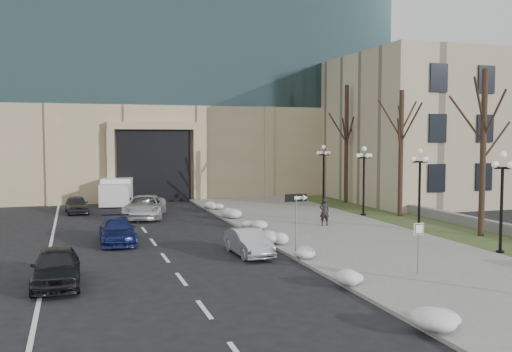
{
  "coord_description": "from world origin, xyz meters",
  "views": [
    {
      "loc": [
        -10.31,
        -15.22,
        5.44
      ],
      "look_at": [
        -1.84,
        11.21,
        3.5
      ],
      "focal_mm": 40.0,
      "sensor_mm": 36.0,
      "label": 1
    }
  ],
  "objects_px": {
    "car_d": "(145,207)",
    "lamppost_b": "(420,178)",
    "lamppost_d": "(324,167)",
    "lamppost_a": "(502,188)",
    "lamppost_c": "(364,171)",
    "box_truck": "(118,191)",
    "car_c": "(117,231)",
    "pedestrian": "(324,212)",
    "one_way_sign": "(300,205)",
    "keep_sign": "(419,237)",
    "car_a": "(56,267)",
    "car_e": "(77,204)",
    "car_b": "(248,242)"
  },
  "relations": [
    {
      "from": "one_way_sign",
      "to": "keep_sign",
      "type": "relative_size",
      "value": 1.37
    },
    {
      "from": "lamppost_b",
      "to": "lamppost_c",
      "type": "relative_size",
      "value": 1.0
    },
    {
      "from": "pedestrian",
      "to": "lamppost_a",
      "type": "relative_size",
      "value": 0.35
    },
    {
      "from": "car_e",
      "to": "lamppost_d",
      "type": "height_order",
      "value": "lamppost_d"
    },
    {
      "from": "lamppost_d",
      "to": "car_c",
      "type": "bearing_deg",
      "value": -145.92
    },
    {
      "from": "car_b",
      "to": "keep_sign",
      "type": "distance_m",
      "value": 7.76
    },
    {
      "from": "one_way_sign",
      "to": "lamppost_b",
      "type": "relative_size",
      "value": 0.6
    },
    {
      "from": "box_truck",
      "to": "one_way_sign",
      "type": "height_order",
      "value": "one_way_sign"
    },
    {
      "from": "car_d",
      "to": "keep_sign",
      "type": "distance_m",
      "value": 21.03
    },
    {
      "from": "box_truck",
      "to": "lamppost_d",
      "type": "bearing_deg",
      "value": -12.93
    },
    {
      "from": "car_b",
      "to": "car_d",
      "type": "xyz_separation_m",
      "value": [
        -3.07,
        13.58,
        0.14
      ]
    },
    {
      "from": "lamppost_a",
      "to": "lamppost_c",
      "type": "relative_size",
      "value": 1.0
    },
    {
      "from": "car_d",
      "to": "box_truck",
      "type": "distance_m",
      "value": 9.03
    },
    {
      "from": "one_way_sign",
      "to": "lamppost_d",
      "type": "bearing_deg",
      "value": 63.82
    },
    {
      "from": "one_way_sign",
      "to": "lamppost_c",
      "type": "bearing_deg",
      "value": 51.39
    },
    {
      "from": "car_a",
      "to": "car_b",
      "type": "relative_size",
      "value": 1.12
    },
    {
      "from": "lamppost_b",
      "to": "keep_sign",
      "type": "bearing_deg",
      "value": -123.86
    },
    {
      "from": "car_e",
      "to": "box_truck",
      "type": "distance_m",
      "value": 6.03
    },
    {
      "from": "car_e",
      "to": "lamppost_a",
      "type": "distance_m",
      "value": 27.94
    },
    {
      "from": "car_c",
      "to": "keep_sign",
      "type": "distance_m",
      "value": 15.08
    },
    {
      "from": "pedestrian",
      "to": "lamppost_c",
      "type": "relative_size",
      "value": 0.35
    },
    {
      "from": "box_truck",
      "to": "lamppost_c",
      "type": "distance_m",
      "value": 20.05
    },
    {
      "from": "car_c",
      "to": "lamppost_b",
      "type": "bearing_deg",
      "value": -5.34
    },
    {
      "from": "car_d",
      "to": "box_truck",
      "type": "bearing_deg",
      "value": 110.01
    },
    {
      "from": "car_d",
      "to": "lamppost_b",
      "type": "bearing_deg",
      "value": -23.11
    },
    {
      "from": "car_d",
      "to": "lamppost_d",
      "type": "relative_size",
      "value": 1.13
    },
    {
      "from": "box_truck",
      "to": "one_way_sign",
      "type": "xyz_separation_m",
      "value": [
        6.2,
        -23.62,
        1.35
      ]
    },
    {
      "from": "pedestrian",
      "to": "one_way_sign",
      "type": "distance_m",
      "value": 8.82
    },
    {
      "from": "one_way_sign",
      "to": "car_d",
      "type": "bearing_deg",
      "value": 110.79
    },
    {
      "from": "car_d",
      "to": "lamppost_b",
      "type": "distance_m",
      "value": 17.74
    },
    {
      "from": "lamppost_b",
      "to": "car_c",
      "type": "bearing_deg",
      "value": 173.81
    },
    {
      "from": "one_way_sign",
      "to": "lamppost_b",
      "type": "bearing_deg",
      "value": 26.56
    },
    {
      "from": "pedestrian",
      "to": "lamppost_b",
      "type": "height_order",
      "value": "lamppost_b"
    },
    {
      "from": "lamppost_d",
      "to": "box_truck",
      "type": "bearing_deg",
      "value": 157.23
    },
    {
      "from": "car_b",
      "to": "keep_sign",
      "type": "xyz_separation_m",
      "value": [
        5.1,
        -5.78,
        0.93
      ]
    },
    {
      "from": "one_way_sign",
      "to": "lamppost_d",
      "type": "relative_size",
      "value": 0.6
    },
    {
      "from": "car_b",
      "to": "lamppost_d",
      "type": "relative_size",
      "value": 0.78
    },
    {
      "from": "car_a",
      "to": "lamppost_b",
      "type": "xyz_separation_m",
      "value": [
        19.3,
        6.07,
        2.37
      ]
    },
    {
      "from": "keep_sign",
      "to": "car_d",
      "type": "bearing_deg",
      "value": 108.88
    },
    {
      "from": "keep_sign",
      "to": "lamppost_a",
      "type": "bearing_deg",
      "value": 18.07
    },
    {
      "from": "car_c",
      "to": "pedestrian",
      "type": "bearing_deg",
      "value": 7.25
    },
    {
      "from": "box_truck",
      "to": "lamppost_c",
      "type": "bearing_deg",
      "value": -30.42
    },
    {
      "from": "car_c",
      "to": "pedestrian",
      "type": "distance_m",
      "value": 12.22
    },
    {
      "from": "lamppost_a",
      "to": "car_e",
      "type": "bearing_deg",
      "value": 131.57
    },
    {
      "from": "car_a",
      "to": "car_c",
      "type": "xyz_separation_m",
      "value": [
        2.74,
        7.87,
        -0.08
      ]
    },
    {
      "from": "car_a",
      "to": "lamppost_a",
      "type": "relative_size",
      "value": 0.87
    },
    {
      "from": "car_d",
      "to": "lamppost_d",
      "type": "distance_m",
      "value": 14.58
    },
    {
      "from": "box_truck",
      "to": "car_d",
      "type": "bearing_deg",
      "value": -73.41
    },
    {
      "from": "car_a",
      "to": "car_b",
      "type": "xyz_separation_m",
      "value": [
        8.2,
        2.92,
        -0.1
      ]
    },
    {
      "from": "car_d",
      "to": "box_truck",
      "type": "height_order",
      "value": "box_truck"
    }
  ]
}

